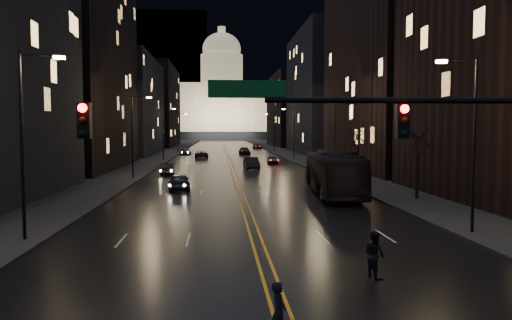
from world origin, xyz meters
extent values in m
plane|color=black|center=(0.00, 0.00, 0.00)|extent=(900.00, 900.00, 0.00)
cube|color=black|center=(0.00, 130.00, 0.01)|extent=(20.00, 320.00, 0.02)
cube|color=black|center=(-14.00, 130.00, 0.08)|extent=(8.00, 320.00, 0.16)
cube|color=black|center=(14.00, 130.00, 0.08)|extent=(8.00, 320.00, 0.16)
cube|color=orange|center=(0.00, 130.00, 0.03)|extent=(0.62, 320.00, 0.01)
cube|color=black|center=(-21.00, 54.00, 14.00)|extent=(12.00, 30.00, 28.00)
cube|color=black|center=(-21.00, 92.00, 10.00)|extent=(12.00, 34.00, 20.00)
cube|color=black|center=(-21.00, 140.00, 12.00)|extent=(12.00, 40.00, 24.00)
cube|color=black|center=(21.00, 50.00, 19.00)|extent=(12.00, 30.00, 38.00)
cube|color=black|center=(21.00, 92.00, 13.00)|extent=(12.00, 34.00, 26.00)
cube|color=black|center=(21.00, 140.00, 11.00)|extent=(12.00, 40.00, 22.00)
cube|color=black|center=(40.00, 380.00, 65.00)|extent=(520.00, 60.00, 130.00)
cube|color=black|center=(0.00, 250.00, 2.00)|extent=(90.00, 50.00, 4.00)
cube|color=#F1CA8B|center=(0.00, 250.00, 16.00)|extent=(80.00, 36.00, 24.00)
cylinder|color=#D4C289|center=(0.00, 250.00, 36.00)|extent=(22.00, 22.00, 16.00)
ellipsoid|color=#D4C289|center=(0.00, 250.00, 47.00)|extent=(20.00, 20.00, 17.00)
cylinder|color=#F1CA8B|center=(0.00, 250.00, 55.50)|extent=(4.00, 4.00, 6.00)
cylinder|color=black|center=(5.50, 0.00, 6.20)|extent=(12.00, 0.18, 0.18)
cube|color=black|center=(-5.50, 0.00, 5.60)|extent=(0.35, 0.30, 1.00)
cube|color=black|center=(3.50, 0.00, 5.60)|extent=(0.35, 0.30, 1.00)
sphere|color=#FF0705|center=(-5.50, -0.18, 5.95)|extent=(0.24, 0.24, 0.24)
sphere|color=#FF0705|center=(3.50, -0.18, 5.95)|extent=(0.24, 0.24, 0.24)
cube|color=#053F14|center=(-1.00, 0.00, 6.50)|extent=(2.20, 0.06, 0.50)
cylinder|color=black|center=(11.00, 10.00, 4.50)|extent=(0.16, 0.16, 9.00)
cylinder|color=black|center=(10.10, 10.00, 8.80)|extent=(1.80, 0.10, 0.10)
cube|color=#FFDE99|center=(9.20, 10.00, 8.70)|extent=(0.50, 0.25, 0.15)
cylinder|color=black|center=(-11.00, 10.00, 4.50)|extent=(0.16, 0.16, 9.00)
cylinder|color=black|center=(-10.10, 10.00, 8.80)|extent=(1.80, 0.10, 0.10)
cube|color=#FFDE99|center=(-9.20, 10.00, 8.70)|extent=(0.50, 0.25, 0.15)
cylinder|color=black|center=(11.00, 40.00, 4.50)|extent=(0.16, 0.16, 9.00)
cylinder|color=black|center=(10.10, 40.00, 8.80)|extent=(1.80, 0.10, 0.10)
cube|color=#FFDE99|center=(9.20, 40.00, 8.70)|extent=(0.50, 0.25, 0.15)
cylinder|color=black|center=(-11.00, 40.00, 4.50)|extent=(0.16, 0.16, 9.00)
cylinder|color=black|center=(-10.10, 40.00, 8.80)|extent=(1.80, 0.10, 0.10)
cube|color=#FFDE99|center=(-9.20, 40.00, 8.70)|extent=(0.50, 0.25, 0.15)
cylinder|color=black|center=(11.00, 70.00, 4.50)|extent=(0.16, 0.16, 9.00)
cylinder|color=black|center=(10.10, 70.00, 8.80)|extent=(1.80, 0.10, 0.10)
cube|color=#FFDE99|center=(9.20, 70.00, 8.70)|extent=(0.50, 0.25, 0.15)
cylinder|color=black|center=(-11.00, 70.00, 4.50)|extent=(0.16, 0.16, 9.00)
cylinder|color=black|center=(-10.10, 70.00, 8.80)|extent=(1.80, 0.10, 0.10)
cube|color=#FFDE99|center=(-9.20, 70.00, 8.70)|extent=(0.50, 0.25, 0.15)
cylinder|color=black|center=(11.00, 100.00, 4.50)|extent=(0.16, 0.16, 9.00)
cylinder|color=black|center=(10.10, 100.00, 8.80)|extent=(1.80, 0.10, 0.10)
cube|color=#FFDE99|center=(9.20, 100.00, 8.70)|extent=(0.50, 0.25, 0.15)
cylinder|color=black|center=(-11.00, 100.00, 4.50)|extent=(0.16, 0.16, 9.00)
cylinder|color=black|center=(-10.10, 100.00, 8.80)|extent=(1.80, 0.10, 0.10)
cube|color=#FFDE99|center=(-9.20, 100.00, 8.70)|extent=(0.50, 0.25, 0.15)
cylinder|color=black|center=(13.00, 22.00, 1.75)|extent=(0.24, 0.24, 3.50)
cylinder|color=black|center=(13.00, 38.00, 1.75)|extent=(0.24, 0.24, 3.50)
imported|color=black|center=(7.46, 25.41, 1.81)|extent=(3.91, 13.19, 3.63)
imported|color=black|center=(-5.27, 29.53, 0.77)|extent=(2.36, 4.70, 1.54)
imported|color=black|center=(-7.71, 44.19, 0.71)|extent=(1.67, 4.35, 1.41)
imported|color=black|center=(-4.98, 77.58, 0.70)|extent=(2.68, 5.18, 1.40)
imported|color=black|center=(-8.50, 87.55, 0.66)|extent=(2.26, 4.70, 1.32)
imported|color=black|center=(2.50, 51.35, 0.82)|extent=(2.01, 5.06, 1.64)
imported|color=black|center=(6.37, 61.00, 0.68)|extent=(1.84, 4.09, 1.37)
imported|color=black|center=(3.55, 89.28, 0.76)|extent=(2.41, 5.37, 1.53)
imported|color=black|center=(8.50, 118.75, 0.71)|extent=(2.40, 5.10, 1.41)
imported|color=black|center=(-0.33, -2.00, 0.79)|extent=(0.48, 0.64, 1.58)
imported|color=black|center=(3.78, 3.23, 0.85)|extent=(0.72, 0.94, 1.71)
camera|label=1|loc=(-1.80, -14.10, 5.38)|focal=35.00mm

